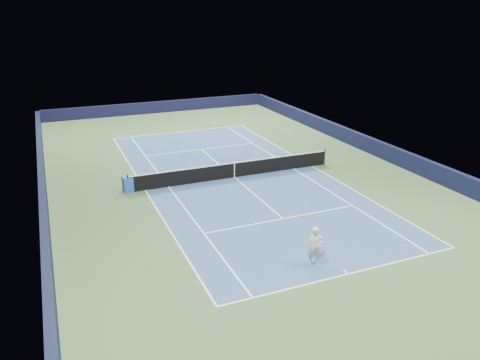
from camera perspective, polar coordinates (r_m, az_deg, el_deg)
name	(u,v)px	position (r m, az deg, el deg)	size (l,w,h in m)	color
ground	(234,177)	(28.59, -0.69, 0.32)	(40.00, 40.00, 0.00)	#324E2A
wall_far	(158,107)	(46.75, -9.98, 8.75)	(22.00, 0.35, 1.10)	black
wall_right	(379,149)	(33.78, 16.61, 3.64)	(0.35, 40.00, 1.10)	#111333
wall_left	(43,195)	(26.58, -22.88, -1.72)	(0.35, 40.00, 1.10)	black
court_surface	(234,177)	(28.59, -0.69, 0.32)	(10.97, 23.77, 0.01)	navy
baseline_far	(181,132)	(39.36, -7.25, 5.87)	(10.97, 0.08, 0.00)	white
baseline_near	(348,274)	(19.17, 13.06, -11.10)	(10.97, 0.08, 0.00)	white
sideline_doubles_right	(312,166)	(30.94, 8.77, 1.69)	(0.08, 23.77, 0.00)	white
sideline_doubles_left	(145,190)	(27.15, -11.48, -1.22)	(0.08, 23.77, 0.00)	white
sideline_singles_right	(294,169)	(30.28, 6.55, 1.37)	(0.08, 23.77, 0.00)	white
sideline_singles_left	(169,187)	(27.41, -8.69, -0.82)	(0.08, 23.77, 0.00)	white
service_line_far	(201,149)	(34.30, -4.72, 3.75)	(8.23, 0.08, 0.00)	white
service_line_near	(283,219)	(23.24, 5.28, -4.72)	(8.23, 0.08, 0.00)	white
center_service_line	(234,177)	(28.59, -0.69, 0.33)	(0.08, 12.80, 0.00)	white
center_mark_far	(181,132)	(39.22, -7.19, 5.82)	(0.08, 0.30, 0.00)	white
center_mark_near	(346,272)	(19.27, 12.80, -10.90)	(0.08, 0.30, 0.00)	white
tennis_net	(234,170)	(28.42, -0.70, 1.27)	(12.90, 0.10, 1.07)	black
sponsor_cube	(128,184)	(27.02, -13.51, -0.51)	(0.60, 0.55, 0.88)	#1D53B3
tennis_player	(315,247)	(19.12, 9.15, -8.03)	(0.82, 1.31, 2.23)	silver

